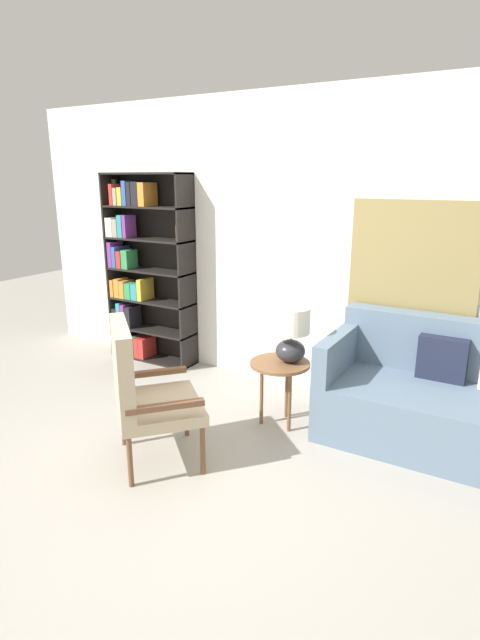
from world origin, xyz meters
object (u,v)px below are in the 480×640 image
armchair (140,386)px  side_table (280,370)px  table_lamp (291,331)px  couch (467,406)px  bookshelf (141,272)px

armchair → side_table: bearing=59.8°
side_table → table_lamp: (0.06, 0.06, 0.32)m
armchair → side_table: (0.58, 0.99, -0.11)m
couch → side_table: bearing=-164.5°
couch → side_table: (-1.35, -0.38, 0.14)m
bookshelf → armchair: size_ratio=1.95×
couch → table_lamp: table_lamp is taller
armchair → table_lamp: armchair is taller
couch → armchair: bearing=-144.7°
bookshelf → armchair: bookshelf is taller
armchair → table_lamp: size_ratio=2.29×
table_lamp → armchair: bearing=-121.3°
bookshelf → armchair: bearing=-49.4°
armchair → couch: size_ratio=0.50×
bookshelf → side_table: size_ratio=3.72×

